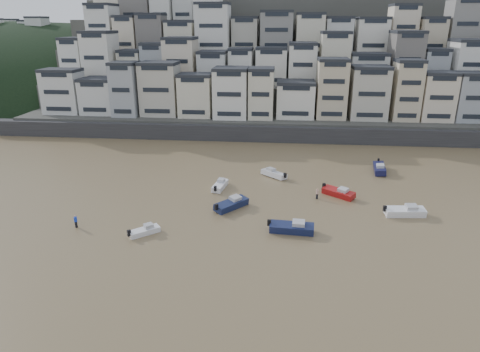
# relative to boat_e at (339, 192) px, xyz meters

# --- Properties ---
(ground) EXTENTS (400.00, 400.00, 0.00)m
(ground) POSITION_rel_boat_e_xyz_m (-17.45, -33.35, -0.77)
(ground) COLOR olive
(ground) RESTS_ON ground
(sea_strip) EXTENTS (340.00, 340.00, 0.00)m
(sea_strip) POSITION_rel_boat_e_xyz_m (-127.45, 111.65, -0.76)
(sea_strip) COLOR #4C666D
(sea_strip) RESTS_ON ground
(harbor_wall) EXTENTS (140.00, 3.00, 3.50)m
(harbor_wall) POSITION_rel_boat_e_xyz_m (-7.45, 31.65, 0.98)
(harbor_wall) COLOR #38383A
(harbor_wall) RESTS_ON ground
(hillside) EXTENTS (141.04, 66.00, 50.00)m
(hillside) POSITION_rel_boat_e_xyz_m (-2.71, 71.49, 12.24)
(hillside) COLOR #4C4C47
(hillside) RESTS_ON ground
(headland) EXTENTS (216.00, 135.00, 53.33)m
(headland) POSITION_rel_boat_e_xyz_m (-112.44, 101.65, -0.75)
(headland) COLOR black
(headland) RESTS_ON ground
(boat_e) EXTENTS (5.55, 4.92, 1.53)m
(boat_e) POSITION_rel_boat_e_xyz_m (0.00, 0.00, 0.00)
(boat_e) COLOR maroon
(boat_e) RESTS_ON ground
(boat_h) EXTENTS (5.17, 4.83, 1.46)m
(boat_h) POSITION_rel_boat_e_xyz_m (-10.12, 7.89, -0.04)
(boat_h) COLOR silver
(boat_h) RESTS_ON ground
(boat_d) EXTENTS (6.16, 2.55, 1.63)m
(boat_d) POSITION_rel_boat_e_xyz_m (8.33, -6.25, 0.05)
(boat_d) COLOR white
(boat_d) RESTS_ON ground
(boat_a) EXTENTS (6.28, 2.45, 1.68)m
(boat_a) POSITION_rel_boat_e_xyz_m (-7.36, -12.82, 0.07)
(boat_a) COLOR #161E44
(boat_a) RESTS_ON ground
(boat_f) EXTENTS (2.48, 5.35, 1.40)m
(boat_f) POSITION_rel_boat_e_xyz_m (-18.66, 1.55, -0.06)
(boat_f) COLOR white
(boat_f) RESTS_ON ground
(boat_i) EXTENTS (2.85, 6.60, 1.74)m
(boat_i) POSITION_rel_boat_e_xyz_m (8.69, 12.46, 0.11)
(boat_i) COLOR #13153D
(boat_i) RESTS_ON ground
(boat_j) EXTENTS (4.14, 3.83, 1.16)m
(boat_j) POSITION_rel_boat_e_xyz_m (-25.91, -15.16, -0.18)
(boat_j) COLOR white
(boat_j) RESTS_ON ground
(boat_c) EXTENTS (5.38, 5.92, 1.65)m
(boat_c) POSITION_rel_boat_e_xyz_m (-15.91, -6.10, 0.06)
(boat_c) COLOR #161F46
(boat_c) RESTS_ON ground
(person_blue) EXTENTS (0.44, 0.44, 1.74)m
(person_blue) POSITION_rel_boat_e_xyz_m (-35.42, -14.15, 0.10)
(person_blue) COLOR blue
(person_blue) RESTS_ON ground
(person_pink) EXTENTS (0.44, 0.44, 1.74)m
(person_pink) POSITION_rel_boat_e_xyz_m (-3.35, -1.35, 0.10)
(person_pink) COLOR #CBA18F
(person_pink) RESTS_ON ground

